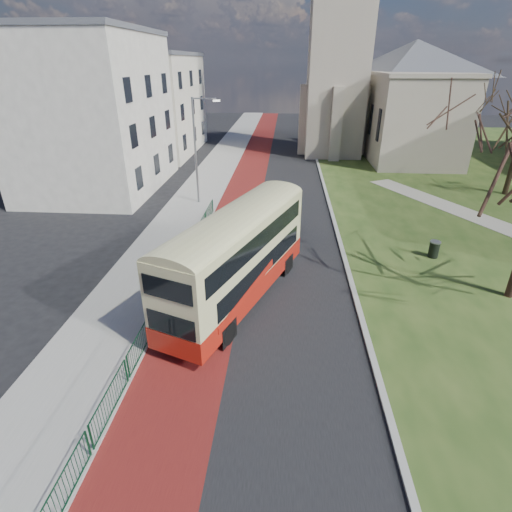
{
  "coord_description": "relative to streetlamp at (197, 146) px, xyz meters",
  "views": [
    {
      "loc": [
        2.45,
        -12.73,
        10.5
      ],
      "look_at": [
        1.18,
        4.54,
        2.0
      ],
      "focal_mm": 28.0,
      "sensor_mm": 36.0,
      "label": 1
    }
  ],
  "objects": [
    {
      "name": "gothic_church",
      "position": [
        16.91,
        20.0,
        8.54
      ],
      "size": [
        16.38,
        18.0,
        40.0
      ],
      "color": "gray",
      "rests_on": "ground"
    },
    {
      "name": "street_block_near",
      "position": [
        -9.65,
        4.0,
        1.92
      ],
      "size": [
        10.3,
        14.3,
        13.0
      ],
      "color": "beige",
      "rests_on": "ground"
    },
    {
      "name": "kerb_west",
      "position": [
        1.35,
        2.0,
        -4.53
      ],
      "size": [
        0.25,
        120.0,
        0.13
      ],
      "primitive_type": "cube",
      "color": "#999993",
      "rests_on": "ground"
    },
    {
      "name": "ground",
      "position": [
        4.35,
        -18.0,
        -4.59
      ],
      "size": [
        160.0,
        160.0,
        0.0
      ],
      "primitive_type": "plane",
      "color": "black",
      "rests_on": "ground"
    },
    {
      "name": "litter_bin",
      "position": [
        15.68,
        -8.82,
        -4.05
      ],
      "size": [
        0.78,
        0.78,
        1.0
      ],
      "rotation": [
        0.0,
        0.0,
        -0.3
      ],
      "color": "black",
      "rests_on": "grass_green"
    },
    {
      "name": "road_carriageway",
      "position": [
        5.85,
        2.0,
        -4.59
      ],
      "size": [
        9.0,
        120.0,
        0.01
      ],
      "primitive_type": "cube",
      "color": "black",
      "rests_on": "ground"
    },
    {
      "name": "pavement_west",
      "position": [
        -0.65,
        2.0,
        -4.53
      ],
      "size": [
        4.0,
        120.0,
        0.12
      ],
      "primitive_type": "cube",
      "color": "gray",
      "rests_on": "ground"
    },
    {
      "name": "street_block_far",
      "position": [
        -9.65,
        20.0,
        1.17
      ],
      "size": [
        10.3,
        16.3,
        11.5
      ],
      "color": "beige",
      "rests_on": "ground"
    },
    {
      "name": "bus_lane",
      "position": [
        3.15,
        2.0,
        -4.59
      ],
      "size": [
        3.4,
        120.0,
        0.01
      ],
      "primitive_type": "cube",
      "color": "#591414",
      "rests_on": "ground"
    },
    {
      "name": "pedestrian_railing",
      "position": [
        1.4,
        -14.0,
        -4.04
      ],
      "size": [
        0.07,
        24.0,
        1.12
      ],
      "color": "#0E3E22",
      "rests_on": "ground"
    },
    {
      "name": "bus",
      "position": [
        4.76,
        -14.26,
        -2.08
      ],
      "size": [
        6.04,
        10.72,
        4.41
      ],
      "rotation": [
        0.0,
        0.0,
        -0.36
      ],
      "color": "#A41A0F",
      "rests_on": "ground"
    },
    {
      "name": "streetlamp",
      "position": [
        0.0,
        0.0,
        0.0
      ],
      "size": [
        2.13,
        0.18,
        8.0
      ],
      "color": "gray",
      "rests_on": "pavement_west"
    },
    {
      "name": "kerb_east",
      "position": [
        10.45,
        4.0,
        -4.53
      ],
      "size": [
        0.25,
        80.0,
        0.13
      ],
      "primitive_type": "cube",
      "color": "#999993",
      "rests_on": "ground"
    }
  ]
}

